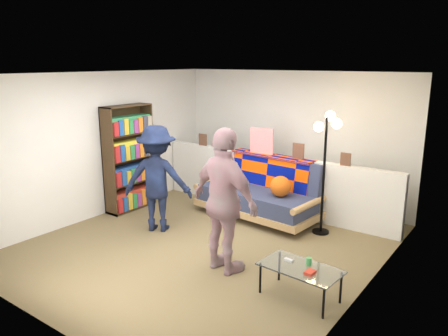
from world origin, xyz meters
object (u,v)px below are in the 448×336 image
coffee_table (301,269)px  person_left (157,179)px  futon_sofa (261,193)px  person_right (225,202)px  bookshelf (129,161)px  floor_lamp (326,148)px

coffee_table → person_left: size_ratio=0.56×
futon_sofa → coffee_table: (1.72, -1.98, -0.07)m
futon_sofa → person_right: (0.66, -1.94, 0.49)m
futon_sofa → person_right: bearing=-71.1°
bookshelf → person_left: size_ratio=1.12×
person_left → coffee_table: bearing=139.8°
floor_lamp → person_left: 2.58m
floor_lamp → person_left: size_ratio=1.14×
floor_lamp → person_right: floor_lamp is taller
coffee_table → person_left: (-2.71, 0.56, 0.47)m
futon_sofa → person_right: size_ratio=1.19×
person_right → coffee_table: bearing=-169.8°
futon_sofa → person_left: (-0.99, -1.42, 0.40)m
bookshelf → person_right: bookshelf is taller
futon_sofa → coffee_table: size_ratio=2.36×
bookshelf → person_left: 1.18m
coffee_table → bookshelf: bearing=165.5°
bookshelf → coffee_table: size_ratio=2.01×
futon_sofa → bookshelf: size_ratio=1.18×
person_left → person_right: size_ratio=0.90×
floor_lamp → person_left: bearing=-147.0°
coffee_table → person_right: (-1.06, 0.05, 0.56)m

